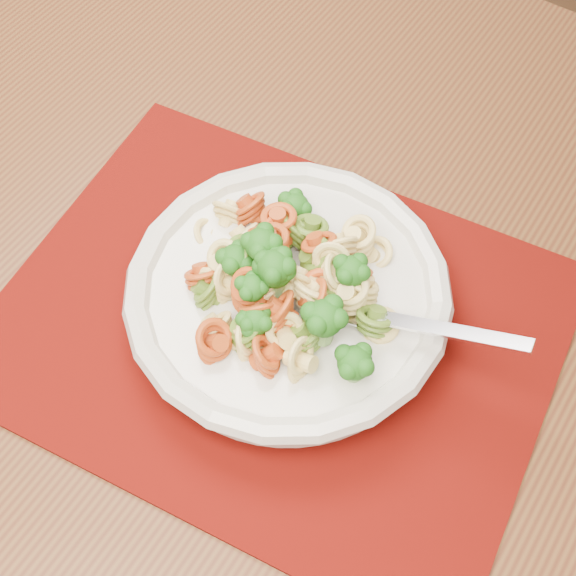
% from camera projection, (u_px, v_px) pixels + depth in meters
% --- Properties ---
extents(dining_table, '(1.38, 0.98, 0.75)m').
position_uv_depth(dining_table, '(330.00, 339.00, 0.75)').
color(dining_table, '#563418').
rests_on(dining_table, ground).
extents(placemat, '(0.42, 0.33, 0.00)m').
position_uv_depth(placemat, '(275.00, 326.00, 0.63)').
color(placemat, '#4F0703').
rests_on(placemat, dining_table).
extents(pasta_bowl, '(0.25, 0.25, 0.05)m').
position_uv_depth(pasta_bowl, '(288.00, 296.00, 0.61)').
color(pasta_bowl, beige).
rests_on(pasta_bowl, placemat).
extents(pasta_broccoli_heap, '(0.21, 0.21, 0.06)m').
position_uv_depth(pasta_broccoli_heap, '(288.00, 284.00, 0.59)').
color(pasta_broccoli_heap, '#E1CE6F').
rests_on(pasta_broccoli_heap, pasta_bowl).
extents(fork, '(0.18, 0.03, 0.08)m').
position_uv_depth(fork, '(347.00, 311.00, 0.58)').
color(fork, silver).
rests_on(fork, pasta_bowl).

